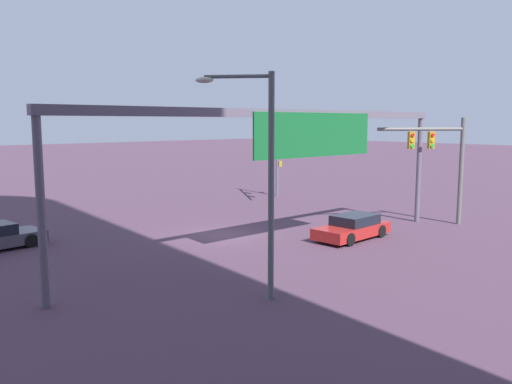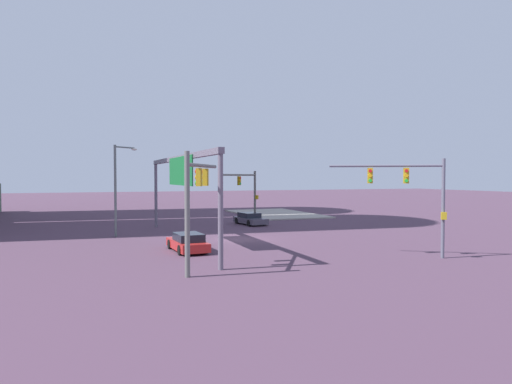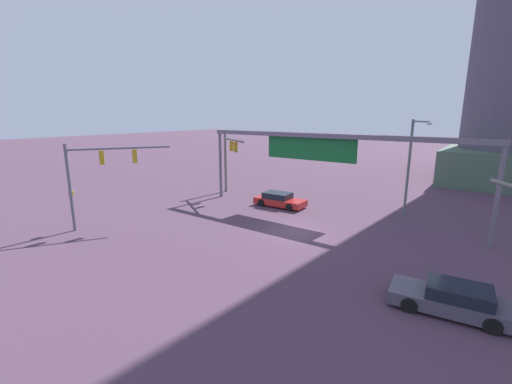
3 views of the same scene
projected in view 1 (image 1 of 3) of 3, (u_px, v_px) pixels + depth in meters
ground_plane at (224, 235)px, 27.46m from camera, size 238.08×238.08×0.00m
traffic_signal_near_corner at (442, 154)px, 29.71m from camera, size 4.62×2.88×6.15m
traffic_signal_cross_street at (282, 144)px, 39.85m from camera, size 4.05×5.85×6.00m
streetlamp_curved_arm at (262, 168)px, 17.05m from camera, size 1.81×2.10×7.50m
overhead_sign_gantry at (296, 133)px, 23.50m from camera, size 22.29×0.43×6.44m
sedan_car_approaching at (353, 227)px, 26.60m from camera, size 4.52×2.08×1.21m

